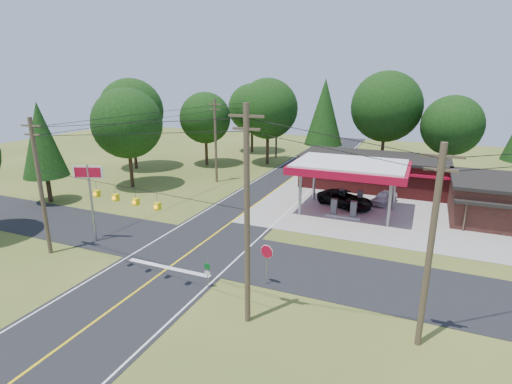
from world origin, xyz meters
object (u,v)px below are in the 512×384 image
at_px(sedan_car, 384,198).
at_px(octagonal_stop_sign, 267,255).
at_px(suv_car, 345,199).
at_px(gas_canopy, 350,169).
at_px(big_stop_sign, 90,186).

height_order(sedan_car, octagonal_stop_sign, octagonal_stop_sign).
distance_m(suv_car, octagonal_stop_sign, 17.62).
distance_m(suv_car, sedan_car, 4.30).
height_order(gas_canopy, octagonal_stop_sign, gas_canopy).
bearing_deg(suv_car, gas_canopy, -135.97).
height_order(suv_car, big_stop_sign, big_stop_sign).
bearing_deg(suv_car, sedan_car, -28.87).
bearing_deg(octagonal_stop_sign, big_stop_sign, 176.17).
height_order(gas_canopy, sedan_car, gas_canopy).
xyz_separation_m(gas_canopy, octagonal_stop_sign, (-2.00, -16.01, -2.23)).
xyz_separation_m(suv_car, big_stop_sign, (-16.50, -16.51, 3.79)).
bearing_deg(sedan_car, octagonal_stop_sign, -84.32).
xyz_separation_m(suv_car, octagonal_stop_sign, (-1.50, -17.51, 1.26)).
relative_size(gas_canopy, octagonal_stop_sign, 3.90).
xyz_separation_m(sedan_car, big_stop_sign, (-20.00, -19.01, 3.94)).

